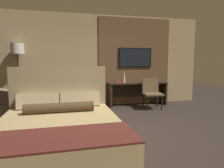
% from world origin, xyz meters
% --- Properties ---
extents(ground_plane, '(16.00, 16.00, 0.00)m').
position_xyz_m(ground_plane, '(0.00, 0.00, 0.00)').
color(ground_plane, '#332823').
extents(wall_back_tv_panel, '(7.20, 0.09, 2.80)m').
position_xyz_m(wall_back_tv_panel, '(0.19, 2.59, 1.40)').
color(wall_back_tv_panel, tan).
rests_on(wall_back_tv_panel, ground_plane).
extents(bed, '(1.83, 2.17, 1.28)m').
position_xyz_m(bed, '(-0.94, -0.49, 0.32)').
color(bed, '#33281E').
rests_on(bed, ground_plane).
extents(desk, '(1.86, 0.49, 0.73)m').
position_xyz_m(desk, '(1.40, 2.33, 0.50)').
color(desk, '#2D2319').
rests_on(desk, ground_plane).
extents(tv, '(1.10, 0.04, 0.62)m').
position_xyz_m(tv, '(1.40, 2.52, 1.50)').
color(tv, black).
extents(desk_chair, '(0.59, 0.58, 0.89)m').
position_xyz_m(desk_chair, '(1.66, 1.81, 0.53)').
color(desk_chair, brown).
rests_on(desk_chair, ground_plane).
extents(armchair_by_window, '(1.16, 1.16, 0.76)m').
position_xyz_m(armchair_by_window, '(-2.01, 1.67, 0.25)').
color(armchair_by_window, olive).
rests_on(armchair_by_window, ground_plane).
extents(floor_lamp, '(0.34, 0.34, 1.87)m').
position_xyz_m(floor_lamp, '(-2.04, 2.34, 1.58)').
color(floor_lamp, '#282623').
rests_on(floor_lamp, ground_plane).
extents(vase_tall, '(0.09, 0.09, 0.40)m').
position_xyz_m(vase_tall, '(0.97, 2.32, 0.93)').
color(vase_tall, silver).
rests_on(vase_tall, desk).
extents(book, '(0.22, 0.15, 0.03)m').
position_xyz_m(book, '(0.78, 2.28, 0.74)').
color(book, maroon).
rests_on(book, desk).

